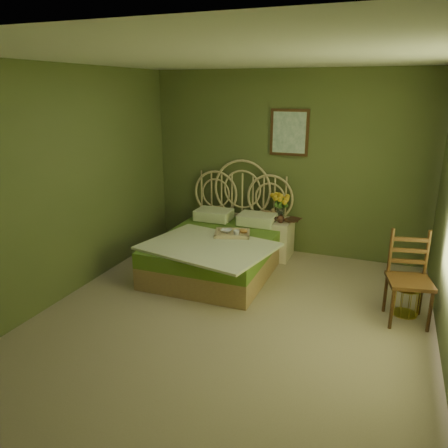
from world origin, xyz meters
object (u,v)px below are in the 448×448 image
at_px(nightstand, 274,233).
at_px(chair, 410,272).
at_px(birdcage, 406,297).
at_px(bed, 220,248).

relative_size(nightstand, chair, 1.03).
bearing_deg(birdcage, bed, 169.08).
distance_m(bed, chair, 2.40).
distance_m(nightstand, birdcage, 2.12).
distance_m(chair, birdcage, 0.34).
xyz_separation_m(chair, birdcage, (-0.00, 0.09, -0.33)).
bearing_deg(bed, birdcage, -10.92).
distance_m(bed, nightstand, 0.91).
relative_size(chair, birdcage, 2.35).
xyz_separation_m(bed, birdcage, (2.33, -0.45, -0.10)).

